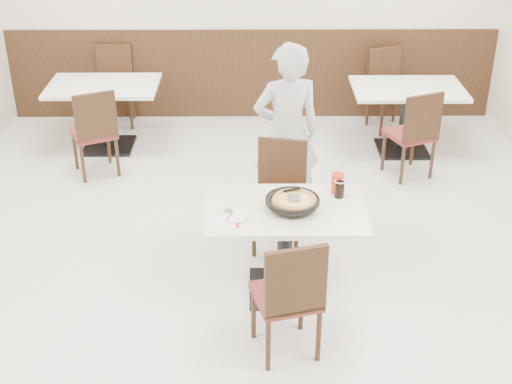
{
  "coord_description": "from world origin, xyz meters",
  "views": [
    {
      "loc": [
        -0.01,
        -4.91,
        3.36
      ],
      "look_at": [
        0.02,
        -0.3,
        0.91
      ],
      "focal_mm": 50.0,
      "sensor_mm": 36.0,
      "label": 1
    }
  ],
  "objects_px": {
    "chair_near": "(286,294)",
    "red_cup": "(337,183)",
    "pizza_pan": "(292,204)",
    "diner_person": "(287,134)",
    "cola_glass": "(340,189)",
    "bg_table_left": "(106,116)",
    "main_table": "(285,250)",
    "bg_chair_right_near": "(410,132)",
    "bg_chair_right_far": "(390,91)",
    "side_plate": "(235,216)",
    "bg_table_right": "(405,119)",
    "bg_chair_left_far": "(115,87)",
    "pizza": "(294,202)",
    "bg_chair_left_near": "(93,131)",
    "chair_far": "(279,199)"
  },
  "relations": [
    {
      "from": "bg_chair_left_near",
      "to": "bg_table_right",
      "type": "distance_m",
      "value": 3.38
    },
    {
      "from": "bg_chair_right_far",
      "to": "bg_chair_left_far",
      "type": "bearing_deg",
      "value": -21.5
    },
    {
      "from": "main_table",
      "to": "bg_table_right",
      "type": "distance_m",
      "value": 3.05
    },
    {
      "from": "bg_table_left",
      "to": "red_cup",
      "type": "bearing_deg",
      "value": -47.93
    },
    {
      "from": "red_cup",
      "to": "diner_person",
      "type": "height_order",
      "value": "diner_person"
    },
    {
      "from": "chair_near",
      "to": "bg_table_right",
      "type": "bearing_deg",
      "value": 50.95
    },
    {
      "from": "pizza",
      "to": "bg_chair_right_near",
      "type": "xyz_separation_m",
      "value": [
        1.31,
        2.09,
        -0.34
      ]
    },
    {
      "from": "chair_far",
      "to": "bg_table_right",
      "type": "relative_size",
      "value": 0.79
    },
    {
      "from": "main_table",
      "to": "pizza_pan",
      "type": "xyz_separation_m",
      "value": [
        0.05,
        -0.01,
        0.42
      ]
    },
    {
      "from": "main_table",
      "to": "bg_chair_left_near",
      "type": "relative_size",
      "value": 1.26
    },
    {
      "from": "bg_table_right",
      "to": "bg_chair_left_far",
      "type": "bearing_deg",
      "value": 166.53
    },
    {
      "from": "chair_far",
      "to": "bg_chair_left_near",
      "type": "relative_size",
      "value": 1.0
    },
    {
      "from": "main_table",
      "to": "bg_chair_right_near",
      "type": "distance_m",
      "value": 2.49
    },
    {
      "from": "main_table",
      "to": "pizza_pan",
      "type": "bearing_deg",
      "value": -13.44
    },
    {
      "from": "bg_chair_left_far",
      "to": "bg_table_right",
      "type": "height_order",
      "value": "bg_chair_left_far"
    },
    {
      "from": "bg_table_right",
      "to": "bg_chair_right_near",
      "type": "xyz_separation_m",
      "value": [
        -0.07,
        -0.6,
        0.1
      ]
    },
    {
      "from": "pizza_pan",
      "to": "diner_person",
      "type": "relative_size",
      "value": 0.23
    },
    {
      "from": "bg_table_left",
      "to": "bg_chair_left_near",
      "type": "distance_m",
      "value": 0.66
    },
    {
      "from": "red_cup",
      "to": "pizza_pan",
      "type": "bearing_deg",
      "value": -144.18
    },
    {
      "from": "side_plate",
      "to": "cola_glass",
      "type": "xyz_separation_m",
      "value": [
        0.8,
        0.31,
        0.06
      ]
    },
    {
      "from": "chair_far",
      "to": "red_cup",
      "type": "xyz_separation_m",
      "value": [
        0.44,
        -0.4,
        0.35
      ]
    },
    {
      "from": "chair_near",
      "to": "bg_chair_left_near",
      "type": "bearing_deg",
      "value": 107.72
    },
    {
      "from": "pizza",
      "to": "bg_chair_right_far",
      "type": "relative_size",
      "value": 0.36
    },
    {
      "from": "bg_chair_left_far",
      "to": "bg_chair_right_near",
      "type": "bearing_deg",
      "value": 151.7
    },
    {
      "from": "pizza_pan",
      "to": "red_cup",
      "type": "height_order",
      "value": "red_cup"
    },
    {
      "from": "diner_person",
      "to": "bg_table_right",
      "type": "xyz_separation_m",
      "value": [
        1.39,
        1.48,
        -0.46
      ]
    },
    {
      "from": "chair_near",
      "to": "diner_person",
      "type": "relative_size",
      "value": 0.57
    },
    {
      "from": "chair_near",
      "to": "side_plate",
      "type": "bearing_deg",
      "value": 106.69
    },
    {
      "from": "bg_chair_right_near",
      "to": "bg_chair_right_far",
      "type": "height_order",
      "value": "same"
    },
    {
      "from": "bg_chair_left_far",
      "to": "bg_chair_right_far",
      "type": "xyz_separation_m",
      "value": [
        3.27,
        -0.18,
        0.0
      ]
    },
    {
      "from": "diner_person",
      "to": "bg_chair_right_far",
      "type": "bearing_deg",
      "value": -134.53
    },
    {
      "from": "diner_person",
      "to": "pizza_pan",
      "type": "bearing_deg",
      "value": 76.96
    },
    {
      "from": "chair_near",
      "to": "pizza",
      "type": "distance_m",
      "value": 0.77
    },
    {
      "from": "pizza",
      "to": "bg_table_right",
      "type": "bearing_deg",
      "value": 62.77
    },
    {
      "from": "bg_table_left",
      "to": "bg_chair_left_near",
      "type": "bearing_deg",
      "value": -90.52
    },
    {
      "from": "bg_chair_right_near",
      "to": "chair_far",
      "type": "bearing_deg",
      "value": -156.6
    },
    {
      "from": "bg_table_left",
      "to": "bg_chair_left_near",
      "type": "height_order",
      "value": "bg_chair_left_near"
    },
    {
      "from": "pizza",
      "to": "bg_chair_left_far",
      "type": "height_order",
      "value": "bg_chair_left_far"
    },
    {
      "from": "cola_glass",
      "to": "diner_person",
      "type": "relative_size",
      "value": 0.08
    },
    {
      "from": "chair_far",
      "to": "pizza_pan",
      "type": "xyz_separation_m",
      "value": [
        0.07,
        -0.66,
        0.32
      ]
    },
    {
      "from": "main_table",
      "to": "pizza_pan",
      "type": "distance_m",
      "value": 0.42
    },
    {
      "from": "pizza",
      "to": "bg_chair_right_near",
      "type": "height_order",
      "value": "bg_chair_right_near"
    },
    {
      "from": "bg_table_right",
      "to": "pizza_pan",
      "type": "bearing_deg",
      "value": -117.49
    },
    {
      "from": "side_plate",
      "to": "red_cup",
      "type": "distance_m",
      "value": 0.88
    },
    {
      "from": "bg_chair_left_far",
      "to": "bg_chair_right_far",
      "type": "height_order",
      "value": "same"
    },
    {
      "from": "chair_near",
      "to": "red_cup",
      "type": "distance_m",
      "value": 1.11
    },
    {
      "from": "side_plate",
      "to": "red_cup",
      "type": "relative_size",
      "value": 1.19
    },
    {
      "from": "pizza_pan",
      "to": "cola_glass",
      "type": "bearing_deg",
      "value": 26.78
    },
    {
      "from": "cola_glass",
      "to": "pizza_pan",
      "type": "bearing_deg",
      "value": -153.22
    },
    {
      "from": "pizza",
      "to": "diner_person",
      "type": "height_order",
      "value": "diner_person"
    }
  ]
}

